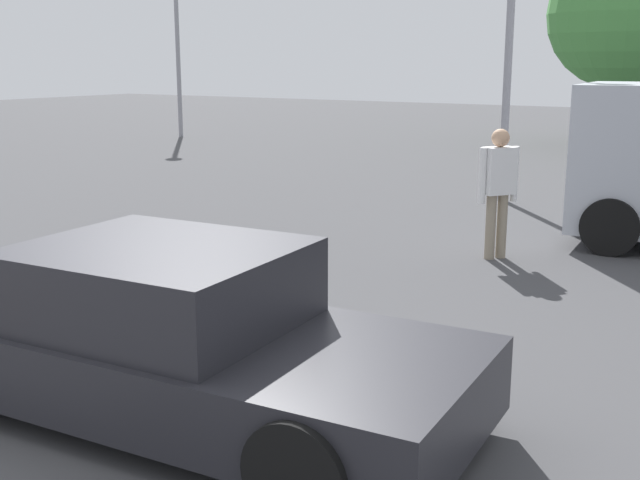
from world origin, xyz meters
name	(u,v)px	position (x,y,z in m)	size (l,w,h in m)	color
ground_plane	(126,411)	(0.00, 0.00, 0.00)	(80.00, 80.00, 0.00)	#424244
sedan_foreground	(170,337)	(0.29, 0.18, 0.57)	(4.53, 2.09, 1.24)	#232328
pedestrian	(498,182)	(0.72, 5.83, 0.99)	(0.43, 0.48, 1.67)	gray
light_post_near	(176,12)	(-13.85, 16.26, 3.99)	(0.44, 0.44, 5.80)	gray
tree_back_center	(623,14)	(-0.96, 20.60, 3.77)	(4.23, 4.23, 5.89)	brown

